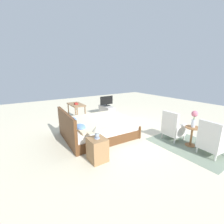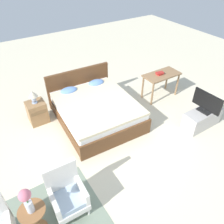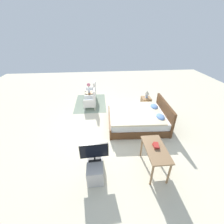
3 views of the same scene
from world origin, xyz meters
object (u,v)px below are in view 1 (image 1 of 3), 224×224
Objects in this scene: tv_stand at (107,110)px; book_stack at (76,104)px; nightstand at (97,149)px; tv_flatscreen at (107,101)px; bed at (97,128)px; side_table at (192,134)px; flower_vase at (194,117)px; armchair_by_window_left at (211,141)px; armchair_by_window_right at (173,128)px; vanity_desk at (76,106)px; table_lamp at (97,130)px.

book_stack reaches higher than tv_stand.
tv_flatscreen reaches higher than nightstand.
bed is at bearing 178.20° from book_stack.
tv_flatscreen reaches higher than side_table.
flower_vase reaches higher than tv_flatscreen.
armchair_by_window_left is 0.74m from flower_vase.
vanity_desk is (3.63, 1.76, 0.23)m from armchair_by_window_right.
table_lamp is at bearing 90.00° from nightstand.
armchair_by_window_left and armchair_by_window_right have the same top height.
tv_flatscreen is (3.31, -2.31, 0.42)m from nightstand.
armchair_by_window_left is 2.88m from nightstand.
tv_flatscreen is at bearing 4.20° from side_table.
bed is at bearing 42.64° from flower_vase.
flower_vase is 4.16m from tv_flatscreen.
tv_flatscreen is at bearing -38.62° from bed.
armchair_by_window_left is at bearing -118.97° from nightstand.
tv_flatscreen is at bearing -34.92° from table_lamp.
armchair_by_window_left is 0.56m from side_table.
armchair_by_window_left is at bearing -177.39° from tv_stand.
tv_stand is at bearing 2.61° from armchair_by_window_left.
table_lamp is at bearing 72.16° from flower_vase.
bed reaches higher than tv_stand.
book_stack is at bearing 24.44° from side_table.
armchair_by_window_right is 0.75m from flower_vase.
armchair_by_window_left is (-2.66, -1.85, 0.09)m from bed.
tv_flatscreen reaches higher than armchair_by_window_right.
armchair_by_window_left reaches higher than side_table.
armchair_by_window_left is 5.07m from vanity_desk.
armchair_by_window_right is 1.61× the size of side_table.
flower_vase is at bearing -137.36° from bed.
armchair_by_window_left is 4.71m from tv_stand.
nightstand is 0.50m from table_lamp.
side_table is at bearing -156.14° from vanity_desk.
tv_flatscreen is (2.04, -1.63, 0.41)m from bed.
nightstand is (-1.26, 0.67, -0.01)m from bed.
tv_stand is (3.30, -2.31, -0.56)m from table_lamp.
vanity_desk is at bearing 20.39° from armchair_by_window_left.
tv_stand is (4.15, 0.30, -0.64)m from flower_vase.
armchair_by_window_right is 1.93× the size of flower_vase.
table_lamp reaches higher than tv_stand.
tv_stand is (3.58, 0.21, -0.16)m from armchair_by_window_right.
tv_flatscreen reaches higher than table_lamp.
book_stack is (3.56, 1.78, 0.37)m from armchair_by_window_right.
flower_vase is at bearing -156.14° from vanity_desk.
side_table is at bearing -137.36° from bed.
nightstand is at bearing -90.00° from table_lamp.
book_stack is at bearing 26.60° from armchair_by_window_right.
bed reaches higher than book_stack.
side_table is 4.17m from tv_flatscreen.
side_table is at bearing -107.85° from nightstand.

